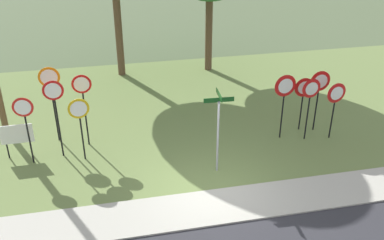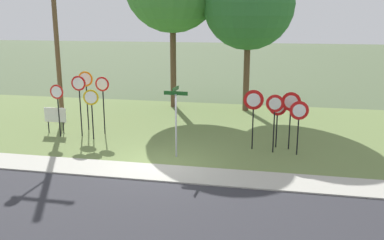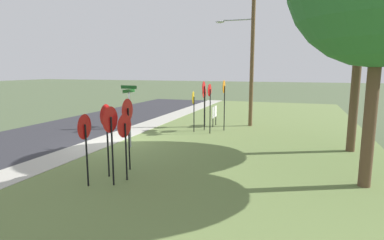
% 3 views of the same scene
% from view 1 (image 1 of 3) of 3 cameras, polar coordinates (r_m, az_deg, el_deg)
% --- Properties ---
extents(ground_plane, '(160.00, 160.00, 0.00)m').
position_cam_1_polar(ground_plane, '(13.71, 2.78, -9.29)').
color(ground_plane, '#4C5B3D').
extents(sidewalk_strip, '(44.00, 1.60, 0.06)m').
position_cam_1_polar(sidewalk_strip, '(13.08, 3.68, -11.23)').
color(sidewalk_strip, '#ADAA9E').
rests_on(sidewalk_strip, ground_plane).
extents(grass_median, '(44.00, 12.00, 0.04)m').
position_cam_1_polar(grass_median, '(18.73, -1.86, 1.56)').
color(grass_median, olive).
rests_on(grass_median, ground_plane).
extents(stop_sign_near_left, '(0.74, 0.10, 2.91)m').
position_cam_1_polar(stop_sign_near_left, '(16.07, -18.07, 4.01)').
color(stop_sign_near_left, black).
rests_on(stop_sign_near_left, grass_median).
extents(stop_sign_near_right, '(0.68, 0.09, 2.75)m').
position_cam_1_polar(stop_sign_near_right, '(15.53, -14.15, 3.16)').
color(stop_sign_near_right, black).
rests_on(stop_sign_near_right, grass_median).
extents(stop_sign_far_left, '(0.68, 0.10, 2.85)m').
position_cam_1_polar(stop_sign_far_left, '(15.03, -17.57, 2.16)').
color(stop_sign_far_left, black).
rests_on(stop_sign_far_left, grass_median).
extents(stop_sign_far_center, '(0.67, 0.10, 2.46)m').
position_cam_1_polar(stop_sign_far_center, '(15.06, -21.14, 0.38)').
color(stop_sign_far_center, black).
rests_on(stop_sign_far_center, grass_median).
extents(stop_sign_far_right, '(0.70, 0.14, 2.31)m').
position_cam_1_polar(stop_sign_far_right, '(14.77, -14.56, 0.47)').
color(stop_sign_far_right, black).
rests_on(stop_sign_far_right, grass_median).
extents(yield_sign_near_left, '(0.83, 0.11, 2.54)m').
position_cam_1_polar(yield_sign_near_left, '(15.90, 12.11, 3.68)').
color(yield_sign_near_left, black).
rests_on(yield_sign_near_left, grass_median).
extents(yield_sign_near_right, '(0.79, 0.10, 2.45)m').
position_cam_1_polar(yield_sign_near_right, '(16.83, 16.43, 4.22)').
color(yield_sign_near_right, black).
rests_on(yield_sign_near_right, grass_median).
extents(yield_sign_far_left, '(0.72, 0.11, 2.43)m').
position_cam_1_polar(yield_sign_far_left, '(16.07, 15.33, 3.17)').
color(yield_sign_far_left, black).
rests_on(yield_sign_far_left, grass_median).
extents(yield_sign_far_right, '(0.76, 0.13, 2.22)m').
position_cam_1_polar(yield_sign_far_right, '(16.50, 18.40, 2.75)').
color(yield_sign_far_right, black).
rests_on(yield_sign_far_right, grass_median).
extents(yield_sign_center, '(0.75, 0.11, 2.16)m').
position_cam_1_polar(yield_sign_center, '(16.81, 14.49, 3.57)').
color(yield_sign_center, black).
rests_on(yield_sign_center, grass_median).
extents(street_name_post, '(0.96, 0.82, 2.82)m').
position_cam_1_polar(street_name_post, '(13.72, 3.46, -0.72)').
color(street_name_post, '#9EA0A8').
rests_on(street_name_post, grass_median).
extents(notice_board, '(1.10, 0.07, 1.25)m').
position_cam_1_polar(notice_board, '(16.01, -22.05, -1.94)').
color(notice_board, black).
rests_on(notice_board, grass_median).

